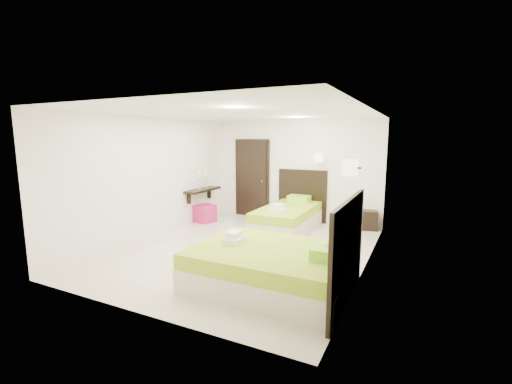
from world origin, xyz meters
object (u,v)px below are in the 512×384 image
at_px(bed_single, 289,216).
at_px(nightstand, 366,219).
at_px(ottoman, 205,213).
at_px(bed_double, 276,266).

height_order(bed_single, nightstand, bed_single).
distance_m(bed_single, nightstand, 1.85).
xyz_separation_m(bed_single, ottoman, (-2.22, -0.24, -0.10)).
height_order(bed_double, nightstand, bed_double).
distance_m(bed_double, ottoman, 4.25).
relative_size(bed_double, ottoman, 5.03).
xyz_separation_m(bed_double, ottoman, (-3.18, 2.83, -0.10)).
bearing_deg(bed_double, bed_single, 107.42).
relative_size(bed_single, bed_double, 0.97).
xyz_separation_m(bed_single, nightstand, (1.62, 0.89, -0.09)).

